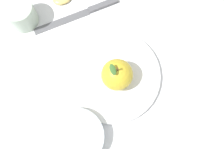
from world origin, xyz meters
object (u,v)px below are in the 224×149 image
at_px(side_bowl, 76,137).
at_px(knife, 84,13).
at_px(apple, 117,75).
at_px(dinner_plate, 112,76).
at_px(cup, 20,13).

relative_size(side_bowl, knife, 0.56).
distance_m(apple, knife, 0.20).
xyz_separation_m(apple, knife, (0.05, -0.18, -0.05)).
height_order(dinner_plate, knife, dinner_plate).
bearing_deg(cup, apple, 137.02).
relative_size(cup, knife, 0.32).
height_order(apple, knife, apple).
height_order(cup, knife, cup).
xyz_separation_m(apple, side_bowl, (0.11, 0.12, -0.03)).
distance_m(dinner_plate, apple, 0.04).
bearing_deg(knife, cup, -1.53).
bearing_deg(dinner_plate, apple, 134.38).
xyz_separation_m(dinner_plate, apple, (-0.01, 0.01, 0.04)).
bearing_deg(cup, side_bowl, 107.00).
height_order(dinner_plate, cup, cup).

